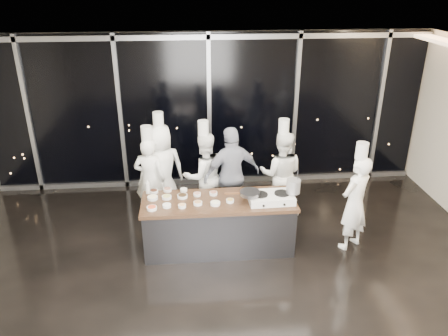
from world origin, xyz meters
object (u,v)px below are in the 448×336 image
object	(u,v)px
stock_pot	(293,186)
frying_pan	(249,193)
chef_center	(204,175)
demo_counter	(219,224)
guest	(232,175)
chef_side	(355,202)
chef_left	(161,169)
chef_far_left	(150,178)
chef_right	(281,174)
stove	(271,198)

from	to	relation	value
stock_pot	frying_pan	bearing A→B (deg)	-179.01
stock_pot	chef_center	size ratio (longest dim) A/B	0.12
demo_counter	guest	xyz separation A→B (m)	(0.31, 0.90, 0.45)
chef_center	chef_side	bearing A→B (deg)	134.32
chef_side	frying_pan	bearing A→B (deg)	-33.36
chef_center	demo_counter	bearing A→B (deg)	81.15
demo_counter	chef_left	bearing A→B (deg)	126.32
frying_pan	chef_far_left	size ratio (longest dim) A/B	0.31
demo_counter	chef_far_left	xyz separation A→B (m)	(-1.17, 1.08, 0.36)
frying_pan	stock_pot	size ratio (longest dim) A/B	2.55
stock_pot	chef_side	distance (m)	1.07
chef_right	chef_left	bearing A→B (deg)	5.94
stove	chef_center	bearing A→B (deg)	128.08
chef_far_left	chef_center	world-z (taller)	chef_center
guest	chef_side	distance (m)	2.16
stock_pot	guest	xyz separation A→B (m)	(-0.87, 1.00, -0.25)
chef_side	stove	bearing A→B (deg)	-34.04
stock_pot	chef_right	size ratio (longest dim) A/B	0.12
stove	frying_pan	bearing A→B (deg)	179.92
chef_center	guest	size ratio (longest dim) A/B	1.04
frying_pan	chef_far_left	xyz separation A→B (m)	(-1.65, 1.20, -0.25)
chef_center	chef_side	distance (m)	2.68
chef_left	chef_center	size ratio (longest dim) A/B	1.06
frying_pan	stock_pot	world-z (taller)	stock_pot
frying_pan	chef_far_left	bearing A→B (deg)	142.06
demo_counter	chef_left	size ratio (longest dim) A/B	1.24
frying_pan	chef_right	size ratio (longest dim) A/B	0.30
guest	chef_side	bearing A→B (deg)	134.34
chef_right	chef_far_left	bearing A→B (deg)	12.07
stove	stock_pot	bearing A→B (deg)	-1.77
chef_far_left	chef_side	bearing A→B (deg)	172.88
stock_pot	guest	distance (m)	1.35
chef_left	guest	bearing A→B (deg)	145.78
stove	guest	distance (m)	1.13
stock_pot	chef_center	bearing A→B (deg)	138.55
frying_pan	guest	xyz separation A→B (m)	(-0.17, 1.02, -0.16)
frying_pan	chef_left	xyz separation A→B (m)	(-1.45, 1.43, -0.18)
frying_pan	demo_counter	bearing A→B (deg)	164.61
stock_pot	chef_left	size ratio (longest dim) A/B	0.11
stove	chef_right	xyz separation A→B (m)	(0.41, 1.14, -0.12)
stove	frying_pan	size ratio (longest dim) A/B	1.29
frying_pan	chef_center	size ratio (longest dim) A/B	0.30
stock_pot	chef_side	world-z (taller)	chef_side
chef_far_left	guest	world-z (taller)	chef_far_left
guest	chef_side	world-z (taller)	chef_side
stove	chef_left	bearing A→B (deg)	139.75
chef_far_left	chef_center	xyz separation A→B (m)	(0.99, 0.02, 0.02)
chef_far_left	frying_pan	bearing A→B (deg)	156.80
chef_far_left	guest	xyz separation A→B (m)	(1.48, -0.18, 0.09)
demo_counter	chef_side	xyz separation A→B (m)	(2.20, -0.14, 0.39)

